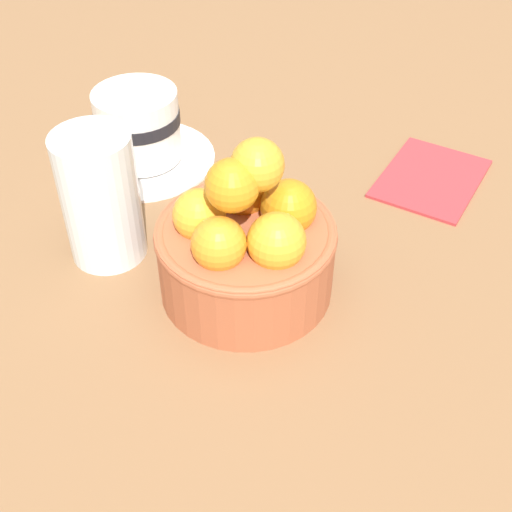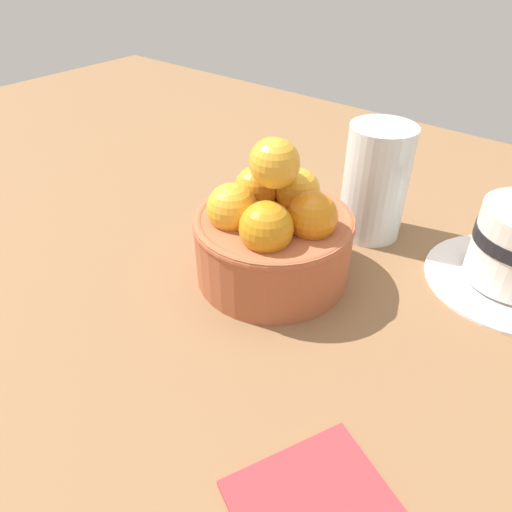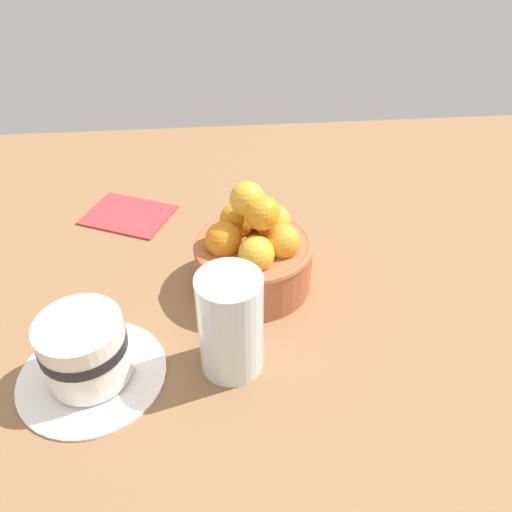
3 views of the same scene
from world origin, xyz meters
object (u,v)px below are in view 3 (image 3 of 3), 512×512
object	(u,v)px
water_glass	(231,324)
folded_napkin	(128,214)
terracotta_bowl	(254,252)
coffee_cup	(86,353)

from	to	relation	value
water_glass	folded_napkin	bearing A→B (deg)	-64.53
terracotta_bowl	coffee_cup	bearing A→B (deg)	36.04
terracotta_bowl	water_glass	size ratio (longest dim) A/B	1.22
terracotta_bowl	folded_napkin	world-z (taller)	terracotta_bowl
terracotta_bowl	water_glass	xyz separation A→B (cm)	(3.28, 12.15, 0.98)
coffee_cup	terracotta_bowl	bearing A→B (deg)	-143.96
terracotta_bowl	folded_napkin	size ratio (longest dim) A/B	1.18
terracotta_bowl	coffee_cup	xyz separation A→B (cm)	(17.28, 12.57, -1.25)
terracotta_bowl	water_glass	bearing A→B (deg)	74.89
coffee_cup	water_glass	distance (cm)	14.18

